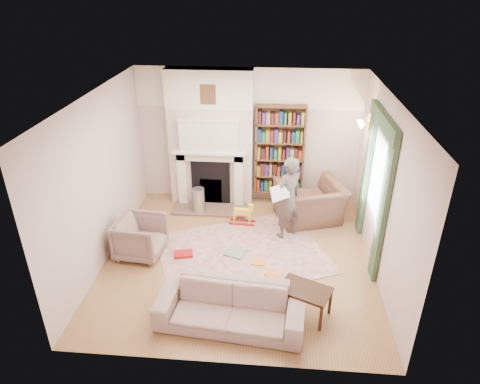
# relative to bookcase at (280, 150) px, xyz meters

# --- Properties ---
(floor) EXTENTS (4.50, 4.50, 0.00)m
(floor) POSITION_rel_bookcase_xyz_m (-0.65, -2.12, -1.18)
(floor) COLOR #8F5B39
(floor) RESTS_ON ground
(ceiling) EXTENTS (4.50, 4.50, 0.00)m
(ceiling) POSITION_rel_bookcase_xyz_m (-0.65, -2.12, 1.62)
(ceiling) COLOR white
(ceiling) RESTS_ON wall_back
(wall_back) EXTENTS (4.50, 0.00, 4.50)m
(wall_back) POSITION_rel_bookcase_xyz_m (-0.65, 0.13, 0.22)
(wall_back) COLOR beige
(wall_back) RESTS_ON floor
(wall_front) EXTENTS (4.50, 0.00, 4.50)m
(wall_front) POSITION_rel_bookcase_xyz_m (-0.65, -4.37, 0.22)
(wall_front) COLOR beige
(wall_front) RESTS_ON floor
(wall_left) EXTENTS (0.00, 4.50, 4.50)m
(wall_left) POSITION_rel_bookcase_xyz_m (-2.90, -2.12, 0.22)
(wall_left) COLOR beige
(wall_left) RESTS_ON floor
(wall_right) EXTENTS (0.00, 4.50, 4.50)m
(wall_right) POSITION_rel_bookcase_xyz_m (1.60, -2.12, 0.22)
(wall_right) COLOR beige
(wall_right) RESTS_ON floor
(fireplace) EXTENTS (1.70, 0.58, 2.80)m
(fireplace) POSITION_rel_bookcase_xyz_m (-1.40, -0.07, 0.21)
(fireplace) COLOR beige
(fireplace) RESTS_ON floor
(bookcase) EXTENTS (1.00, 0.24, 1.85)m
(bookcase) POSITION_rel_bookcase_xyz_m (0.00, 0.00, 0.00)
(bookcase) COLOR brown
(bookcase) RESTS_ON floor
(window) EXTENTS (0.02, 0.90, 1.30)m
(window) POSITION_rel_bookcase_xyz_m (1.58, -1.72, 0.27)
(window) COLOR silver
(window) RESTS_ON wall_right
(curtain_left) EXTENTS (0.07, 0.32, 2.40)m
(curtain_left) POSITION_rel_bookcase_xyz_m (1.55, -2.42, 0.02)
(curtain_left) COLOR #2B412A
(curtain_left) RESTS_ON floor
(curtain_right) EXTENTS (0.07, 0.32, 2.40)m
(curtain_right) POSITION_rel_bookcase_xyz_m (1.55, -1.02, 0.02)
(curtain_right) COLOR #2B412A
(curtain_right) RESTS_ON floor
(pelmet) EXTENTS (0.09, 1.70, 0.24)m
(pelmet) POSITION_rel_bookcase_xyz_m (1.54, -1.72, 1.20)
(pelmet) COLOR #2B412A
(pelmet) RESTS_ON wall_right
(wall_sconce) EXTENTS (0.20, 0.24, 0.24)m
(wall_sconce) POSITION_rel_bookcase_xyz_m (1.38, -0.62, 0.72)
(wall_sconce) COLOR gold
(wall_sconce) RESTS_ON wall_right
(rug) EXTENTS (3.41, 3.08, 0.01)m
(rug) POSITION_rel_bookcase_xyz_m (-0.61, -1.99, -1.17)
(rug) COLOR beige
(rug) RESTS_ON floor
(armchair_reading) EXTENTS (1.48, 1.38, 0.78)m
(armchair_reading) POSITION_rel_bookcase_xyz_m (0.62, -0.73, -0.78)
(armchair_reading) COLOR #462925
(armchair_reading) RESTS_ON floor
(armchair_left) EXTENTS (0.84, 0.82, 0.70)m
(armchair_left) POSITION_rel_bookcase_xyz_m (-2.34, -2.16, -0.82)
(armchair_left) COLOR gray
(armchair_left) RESTS_ON floor
(sofa) EXTENTS (2.10, 0.99, 0.59)m
(sofa) POSITION_rel_bookcase_xyz_m (-0.63, -3.68, -0.88)
(sofa) COLOR #B4AB94
(sofa) RESTS_ON floor
(man_reading) EXTENTS (0.68, 0.66, 1.57)m
(man_reading) POSITION_rel_bookcase_xyz_m (0.17, -1.33, -0.39)
(man_reading) COLOR #4F443F
(man_reading) RESTS_ON floor
(newspaper) EXTENTS (0.36, 0.33, 0.26)m
(newspaper) POSITION_rel_bookcase_xyz_m (0.02, -1.53, -0.18)
(newspaper) COLOR white
(newspaper) RESTS_ON man_reading
(coffee_table) EXTENTS (0.82, 0.70, 0.45)m
(coffee_table) POSITION_rel_bookcase_xyz_m (0.40, -3.39, -0.95)
(coffee_table) COLOR #382113
(coffee_table) RESTS_ON floor
(paraffin_heater) EXTENTS (0.26, 0.26, 0.55)m
(paraffin_heater) POSITION_rel_bookcase_xyz_m (-1.60, -0.64, -0.90)
(paraffin_heater) COLOR #AFB1B7
(paraffin_heater) RESTS_ON floor
(rocking_horse) EXTENTS (0.52, 0.24, 0.44)m
(rocking_horse) POSITION_rel_bookcase_xyz_m (-0.68, -0.99, -0.95)
(rocking_horse) COLOR yellow
(rocking_horse) RESTS_ON rug
(board_game) EXTENTS (0.44, 0.44, 0.03)m
(board_game) POSITION_rel_bookcase_xyz_m (-0.71, -1.99, -1.15)
(board_game) COLOR gold
(board_game) RESTS_ON rug
(game_box_lid) EXTENTS (0.36, 0.28, 0.05)m
(game_box_lid) POSITION_rel_bookcase_xyz_m (-1.61, -2.15, -1.14)
(game_box_lid) COLOR #A41218
(game_box_lid) RESTS_ON rug
(comic_annuals) EXTENTS (0.87, 0.80, 0.02)m
(comic_annuals) POSITION_rel_bookcase_xyz_m (-0.33, -2.54, -1.16)
(comic_annuals) COLOR red
(comic_annuals) RESTS_ON rug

